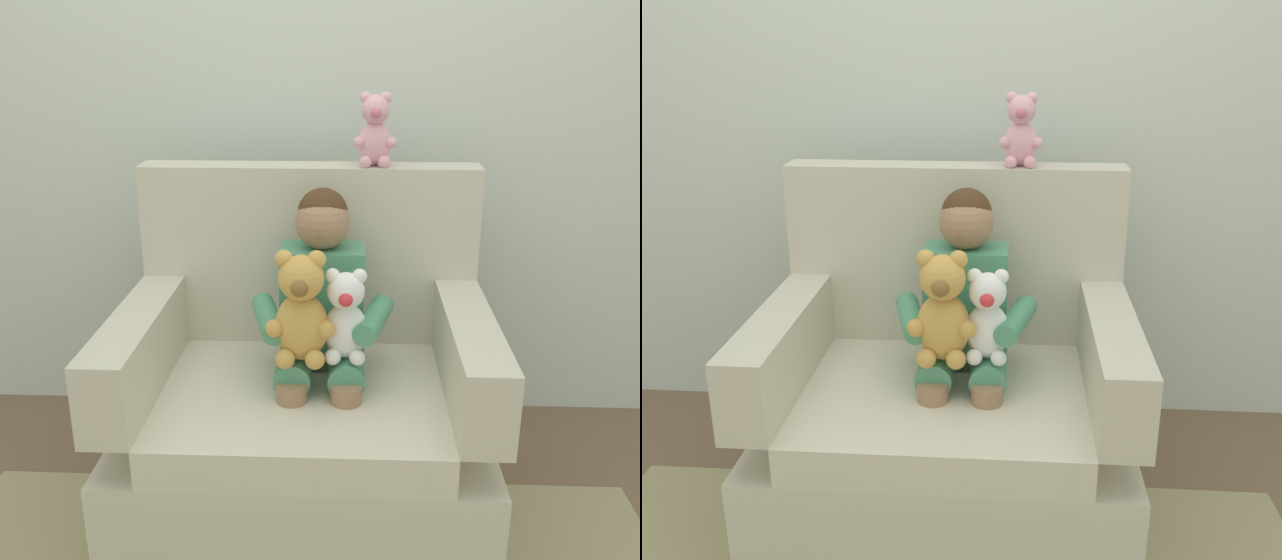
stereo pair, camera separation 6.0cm
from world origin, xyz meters
TOP-DOWN VIEW (x-y plane):
  - ground_plane at (0.00, 0.00)m, footprint 8.00×8.00m
  - back_wall at (0.00, 0.72)m, footprint 6.00×0.10m
  - armchair at (0.00, 0.05)m, footprint 1.13×0.85m
  - seated_child at (0.05, 0.06)m, footprint 0.45×0.39m
  - plush_honey at (-0.00, -0.08)m, footprint 0.20×0.16m
  - plush_white at (0.13, -0.06)m, footprint 0.17×0.14m
  - plush_pink_on_backrest at (0.21, 0.35)m, footprint 0.14×0.12m

SIDE VIEW (x-z plane):
  - ground_plane at x=0.00m, z-range 0.00..0.00m
  - armchair at x=0.00m, z-range -0.19..0.86m
  - seated_child at x=0.05m, z-range 0.24..1.07m
  - plush_white at x=0.13m, z-range 0.54..0.83m
  - plush_honey at x=0.00m, z-range 0.54..0.88m
  - plush_pink_on_backrest at x=0.21m, z-range 1.05..1.29m
  - back_wall at x=0.00m, z-range 0.00..2.60m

